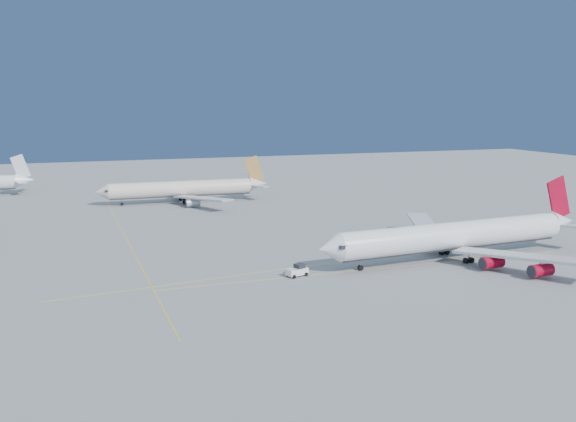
% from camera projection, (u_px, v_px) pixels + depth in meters
% --- Properties ---
extents(ground, '(500.00, 500.00, 0.00)m').
position_uv_depth(ground, '(327.00, 255.00, 142.05)').
color(ground, slate).
rests_on(ground, ground).
extents(taxiway_lines, '(118.86, 140.00, 0.02)m').
position_uv_depth(taxiway_lines, '(255.00, 254.00, 143.00)').
color(taxiway_lines, yellow).
rests_on(taxiway_lines, ground).
extents(airliner_virgin, '(67.85, 60.76, 16.73)m').
position_uv_depth(airliner_virgin, '(459.00, 236.00, 138.62)').
color(airliner_virgin, white).
rests_on(airliner_virgin, ground).
extents(airliner_etihad, '(58.08, 53.78, 15.19)m').
position_uv_depth(airliner_etihad, '(185.00, 189.00, 215.65)').
color(airliner_etihad, beige).
rests_on(airliner_etihad, ground).
extents(pushback_tug, '(4.63, 3.50, 2.37)m').
position_uv_depth(pushback_tug, '(297.00, 271.00, 125.19)').
color(pushback_tug, white).
rests_on(pushback_tug, ground).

